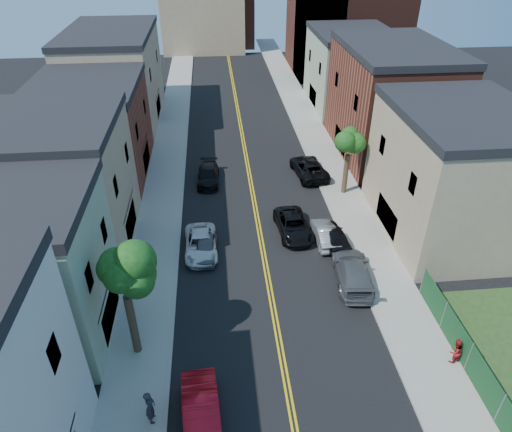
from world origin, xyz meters
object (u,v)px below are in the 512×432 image
object	(u,v)px
black_car_left	(208,175)
pedestrian_right	(455,351)
red_sedan	(202,416)
black_car_right	(333,236)
white_pickup	(201,244)
black_suv_lane	(293,226)
dark_car_right_far	(309,168)
pedestrian_left	(150,407)
grey_car_left	(206,247)
silver_car_right	(325,234)
grey_car_right	(353,271)

from	to	relation	value
black_car_left	pedestrian_right	distance (m)	25.19
red_sedan	black_car_right	size ratio (longest dim) A/B	1.13
white_pickup	pedestrian_right	world-z (taller)	pedestrian_right
black_car_left	black_car_right	world-z (taller)	black_car_right
white_pickup	black_suv_lane	distance (m)	7.14
red_sedan	dark_car_right_far	world-z (taller)	red_sedan
red_sedan	pedestrian_left	distance (m)	2.43
grey_car_left	pedestrian_left	distance (m)	12.99
red_sedan	grey_car_left	size ratio (longest dim) A/B	1.24
silver_car_right	red_sedan	bearing A→B (deg)	56.38
white_pickup	black_car_left	distance (m)	10.42
dark_car_right_far	pedestrian_right	size ratio (longest dim) A/B	3.49
red_sedan	black_suv_lane	world-z (taller)	red_sedan
grey_car_left	silver_car_right	xyz separation A→B (m)	(8.78, 0.82, 0.00)
grey_car_right	dark_car_right_far	xyz separation A→B (m)	(0.00, 14.96, -0.03)
silver_car_right	dark_car_right_far	size ratio (longest dim) A/B	0.74
grey_car_left	black_car_right	distance (m)	9.33
red_sedan	white_pickup	bearing A→B (deg)	85.94
silver_car_right	pedestrian_left	world-z (taller)	pedestrian_left
grey_car_right	silver_car_right	bearing A→B (deg)	-73.73
black_suv_lane	pedestrian_right	bearing A→B (deg)	-67.10
red_sedan	silver_car_right	world-z (taller)	red_sedan
grey_car_right	dark_car_right_far	distance (m)	14.96
silver_car_right	pedestrian_left	size ratio (longest dim) A/B	2.09
black_car_right	pedestrian_left	xyz separation A→B (m)	(-11.92, -13.17, 0.39)
grey_car_left	black_car_right	world-z (taller)	black_car_right
red_sedan	black_car_left	world-z (taller)	red_sedan
white_pickup	dark_car_right_far	size ratio (longest dim) A/B	0.88
black_car_left	pedestrian_right	xyz separation A→B (m)	(12.90, -21.63, 0.26)
silver_car_right	pedestrian_left	bearing A→B (deg)	49.10
black_car_left	silver_car_right	xyz separation A→B (m)	(8.49, -10.04, -0.00)
black_car_left	pedestrian_left	size ratio (longest dim) A/B	2.38
white_pickup	silver_car_right	size ratio (longest dim) A/B	1.19
black_car_right	silver_car_right	xyz separation A→B (m)	(-0.53, 0.37, -0.06)
white_pickup	black_car_left	size ratio (longest dim) A/B	1.05
white_pickup	grey_car_left	xyz separation A→B (m)	(0.33, -0.45, -0.01)
white_pickup	pedestrian_right	bearing A→B (deg)	-41.15
grey_car_right	black_car_left	bearing A→B (deg)	-51.36
grey_car_right	pedestrian_left	size ratio (longest dim) A/B	2.82
red_sedan	grey_car_right	bearing A→B (deg)	39.53
dark_car_right_far	pedestrian_right	bearing A→B (deg)	91.97
grey_car_left	black_car_left	xyz separation A→B (m)	(0.30, 10.86, 0.01)
grey_car_left	grey_car_right	world-z (taller)	grey_car_right
silver_car_right	dark_car_right_far	world-z (taller)	dark_car_right_far
black_suv_lane	pedestrian_right	distance (m)	14.45
white_pickup	pedestrian_left	size ratio (longest dim) A/B	2.49
black_car_left	silver_car_right	size ratio (longest dim) A/B	1.14
white_pickup	black_suv_lane	bearing A→B (deg)	11.77
pedestrian_right	grey_car_left	bearing A→B (deg)	-55.78
black_car_left	black_car_right	size ratio (longest dim) A/B	1.08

